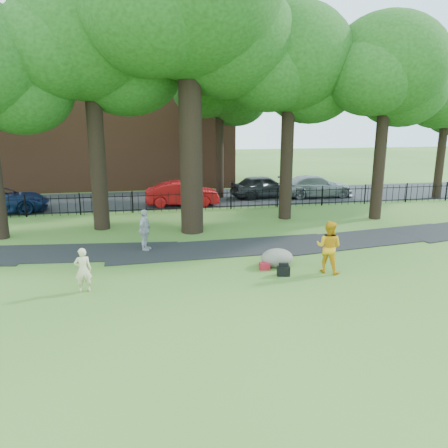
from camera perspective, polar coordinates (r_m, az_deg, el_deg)
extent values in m
plane|color=#375C20|center=(15.36, -1.10, -7.67)|extent=(120.00, 120.00, 0.00)
cube|color=black|center=(19.15, -0.09, -3.23)|extent=(36.07, 3.85, 0.03)
cube|color=black|center=(30.70, -6.09, 3.27)|extent=(80.00, 7.00, 0.02)
cube|color=black|center=(26.60, -5.43, 3.86)|extent=(44.00, 0.04, 0.04)
cube|color=black|center=(26.76, -5.39, 2.09)|extent=(44.00, 0.04, 0.04)
cube|color=brown|center=(38.12, -13.56, 14.12)|extent=(18.00, 8.00, 12.00)
cylinder|color=black|center=(21.22, -4.40, 12.82)|extent=(1.10, 1.10, 10.50)
ellipsoid|color=#1B3A0F|center=(22.82, 0.21, 23.15)|extent=(6.72, 6.72, 5.71)
ellipsoid|color=#1B3A0F|center=(20.69, -9.51, 25.62)|extent=(6.30, 6.30, 5.36)
ellipsoid|color=#1B3A0F|center=(22.98, -24.95, 15.62)|extent=(4.80, 4.80, 4.08)
cylinder|color=black|center=(22.71, -16.36, 10.62)|extent=(0.80, 0.80, 9.10)
ellipsoid|color=#1B3A0F|center=(22.98, -17.24, 22.65)|extent=(7.20, 7.20, 6.12)
ellipsoid|color=#1B3A0F|center=(23.61, -12.62, 19.49)|extent=(5.76, 5.76, 4.90)
ellipsoid|color=#1B3A0F|center=(22.34, -21.22, 20.59)|extent=(5.40, 5.40, 4.59)
cylinder|color=black|center=(24.43, 8.25, 10.40)|extent=(0.70, 0.70, 8.40)
ellipsoid|color=#1B3A0F|center=(24.56, 8.64, 20.79)|extent=(6.60, 6.60, 5.61)
ellipsoid|color=#1B3A0F|center=(25.73, 11.18, 17.69)|extent=(5.28, 5.28, 4.49)
ellipsoid|color=#1B3A0F|center=(23.46, 5.89, 19.43)|extent=(4.95, 4.95, 4.21)
cylinder|color=black|center=(25.60, 19.78, 9.50)|extent=(0.64, 0.64, 8.05)
ellipsoid|color=#1B3A0F|center=(25.68, 20.60, 18.99)|extent=(6.20, 6.20, 5.27)
ellipsoid|color=#1B3A0F|center=(26.97, 22.16, 16.11)|extent=(4.96, 4.96, 4.22)
ellipsoid|color=#1B3A0F|center=(24.48, 18.62, 17.80)|extent=(4.65, 4.65, 3.95)
imported|color=beige|center=(15.12, -17.93, -5.71)|extent=(0.59, 0.43, 1.50)
imported|color=orange|center=(16.52, 13.52, -2.92)|extent=(1.20, 1.18, 1.95)
imported|color=#ACACB1|center=(18.95, -10.33, -0.81)|extent=(0.82, 1.15, 1.81)
ellipsoid|color=slate|center=(17.03, 6.94, -4.25)|extent=(1.36, 1.08, 0.74)
cube|color=black|center=(16.10, 7.77, -6.11)|extent=(0.50, 0.36, 0.34)
cube|color=maroon|center=(16.63, 5.32, -5.52)|extent=(0.41, 0.27, 0.27)
imported|color=#AE0D11|center=(28.31, -5.45, 3.97)|extent=(4.77, 1.92, 1.54)
imported|color=#0E1D46|center=(29.25, -27.25, 2.77)|extent=(5.67, 2.96, 1.52)
imported|color=black|center=(31.07, 5.24, 4.92)|extent=(4.87, 2.42, 1.59)
imported|color=gray|center=(31.89, 11.94, 4.84)|extent=(5.30, 2.27, 1.52)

